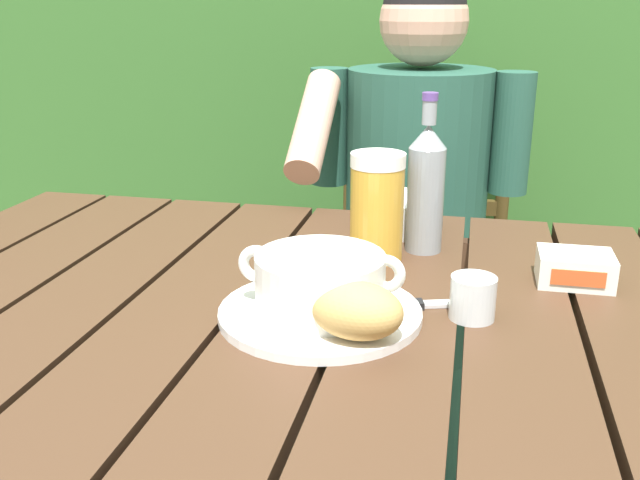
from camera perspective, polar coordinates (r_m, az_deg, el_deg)
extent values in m
cube|color=#462E1E|center=(1.16, -23.71, -3.34)|extent=(0.14, 0.88, 0.04)
cube|color=#462E1E|center=(1.08, -17.31, -4.11)|extent=(0.14, 0.88, 0.04)
cube|color=#462E1E|center=(1.02, -10.01, -4.94)|extent=(0.14, 0.88, 0.04)
cube|color=#462E1E|center=(0.98, -1.90, -5.75)|extent=(0.14, 0.88, 0.04)
cube|color=#462E1E|center=(0.95, 6.80, -6.50)|extent=(0.14, 0.88, 0.04)
cube|color=#462E1E|center=(0.95, 15.73, -7.11)|extent=(0.14, 0.88, 0.04)
cube|color=#462E1E|center=(1.37, 2.30, -0.98)|extent=(1.28, 0.03, 0.08)
cube|color=#462E1E|center=(1.71, -19.18, -9.87)|extent=(0.06, 0.06, 0.73)
cube|color=#336228|center=(2.35, 7.07, 13.78)|extent=(3.22, 0.60, 1.91)
cylinder|color=#4C3823|center=(2.63, -3.41, 7.75)|extent=(0.10, 0.10, 1.31)
cylinder|color=#4C3823|center=(2.63, -3.85, 8.19)|extent=(0.10, 0.10, 1.35)
cylinder|color=#4C3823|center=(2.50, 7.16, 13.75)|extent=(0.10, 0.10, 1.88)
cylinder|color=#413114|center=(1.74, 13.67, -14.16)|extent=(0.04, 0.04, 0.44)
cylinder|color=#413114|center=(1.77, -0.19, -12.99)|extent=(0.04, 0.04, 0.44)
cylinder|color=#413114|center=(2.11, 13.53, -8.03)|extent=(0.04, 0.04, 0.44)
cylinder|color=#413114|center=(2.13, 2.26, -7.17)|extent=(0.04, 0.04, 0.44)
cube|color=#413114|center=(1.82, 7.63, -3.99)|extent=(0.45, 0.46, 0.02)
cylinder|color=#413114|center=(1.95, 14.60, 4.66)|extent=(0.04, 0.04, 0.51)
cylinder|color=#413114|center=(1.97, 2.44, 5.43)|extent=(0.04, 0.04, 0.51)
cube|color=#413114|center=(1.97, 8.38, 2.90)|extent=(0.41, 0.02, 0.04)
cube|color=#413114|center=(1.94, 8.56, 6.55)|extent=(0.41, 0.02, 0.04)
cube|color=#413114|center=(1.91, 8.74, 10.30)|extent=(0.41, 0.02, 0.04)
cylinder|color=#244E3F|center=(1.66, 9.36, -15.46)|extent=(0.11, 0.11, 0.45)
cylinder|color=#244E3F|center=(1.62, 10.10, -5.06)|extent=(0.13, 0.40, 0.13)
cylinder|color=#244E3F|center=(1.68, 3.35, -14.93)|extent=(0.11, 0.11, 0.45)
cylinder|color=#244E3F|center=(1.63, 4.10, -4.61)|extent=(0.13, 0.40, 0.13)
cylinder|color=#244E3F|center=(1.63, 7.78, 4.67)|extent=(0.32, 0.32, 0.50)
sphere|color=tan|center=(1.59, 8.36, 17.09)|extent=(0.19, 0.19, 0.19)
sphere|color=black|center=(1.58, 8.40, 17.77)|extent=(0.18, 0.18, 0.18)
cylinder|color=#244E3F|center=(1.59, 15.20, 8.28)|extent=(0.08, 0.08, 0.26)
cylinder|color=#244E3F|center=(1.62, 0.74, 9.11)|extent=(0.08, 0.08, 0.26)
cylinder|color=tan|center=(1.46, -0.53, 9.24)|extent=(0.07, 0.25, 0.21)
cylinder|color=#3B2B23|center=(1.83, -24.30, -13.84)|extent=(0.04, 0.04, 0.44)
cylinder|color=white|center=(0.91, 0.01, -5.88)|extent=(0.26, 0.26, 0.01)
cylinder|color=white|center=(0.90, 0.01, -3.42)|extent=(0.17, 0.17, 0.07)
cylinder|color=#9A481E|center=(0.89, 0.01, -2.47)|extent=(0.15, 0.15, 0.01)
torus|color=white|center=(0.91, -5.09, -1.93)|extent=(0.05, 0.01, 0.05)
torus|color=white|center=(0.88, 5.31, -2.74)|extent=(0.05, 0.01, 0.05)
ellipsoid|color=tan|center=(0.83, 2.98, -5.68)|extent=(0.12, 0.10, 0.07)
cylinder|color=gold|center=(1.10, 4.59, 2.16)|extent=(0.08, 0.08, 0.15)
cylinder|color=white|center=(1.08, 4.71, 6.45)|extent=(0.08, 0.08, 0.02)
cylinder|color=gray|center=(1.14, 8.47, 3.19)|extent=(0.06, 0.06, 0.17)
cone|color=gray|center=(1.12, 8.72, 8.26)|extent=(0.06, 0.06, 0.04)
cylinder|color=gray|center=(1.11, 8.81, 10.12)|extent=(0.02, 0.02, 0.04)
cylinder|color=#5A3E89|center=(1.11, 8.88, 11.36)|extent=(0.02, 0.02, 0.01)
cylinder|color=silver|center=(0.92, 12.21, -4.56)|extent=(0.06, 0.06, 0.06)
cube|color=white|center=(1.08, 19.85, -2.16)|extent=(0.10, 0.08, 0.05)
cube|color=#D55527|center=(1.04, 20.10, -2.93)|extent=(0.07, 0.00, 0.02)
cube|color=silver|center=(0.96, 10.02, -5.08)|extent=(0.11, 0.05, 0.00)
cube|color=black|center=(0.95, 6.57, -5.13)|extent=(0.06, 0.04, 0.01)
cylinder|color=white|center=(1.26, 6.37, 2.15)|extent=(0.14, 0.14, 0.06)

